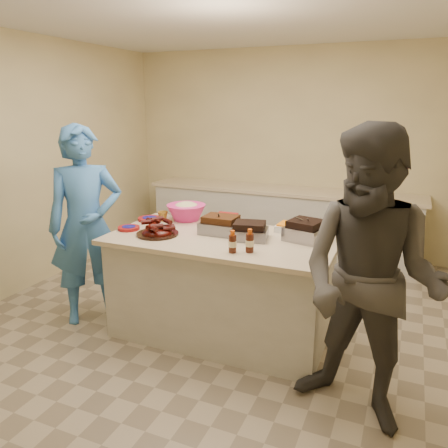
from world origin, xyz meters
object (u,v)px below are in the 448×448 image
at_px(plastic_cup, 163,221).
at_px(guest_gray, 357,415).
at_px(bbq_bottle_b, 250,252).
at_px(island, 222,333).
at_px(mustard_bottle, 215,230).
at_px(bbq_bottle_a, 232,252).
at_px(rib_platter, 158,235).
at_px(coleslaw_bowl, 186,220).
at_px(roasting_pan, 305,240).
at_px(guest_blue, 94,317).

relative_size(plastic_cup, guest_gray, 0.05).
bearing_deg(guest_gray, plastic_cup, 173.25).
bearing_deg(bbq_bottle_b, island, 142.00).
xyz_separation_m(island, mustard_bottle, (-0.14, 0.17, 0.90)).
height_order(bbq_bottle_a, plastic_cup, bbq_bottle_a).
relative_size(island, bbq_bottle_b, 10.50).
relative_size(rib_platter, plastic_cup, 3.68).
relative_size(coleslaw_bowl, plastic_cup, 3.82).
distance_m(bbq_bottle_a, guest_gray, 1.39).
height_order(roasting_pan, mustard_bottle, mustard_bottle).
bearing_deg(bbq_bottle_b, coleslaw_bowl, 143.74).
bearing_deg(bbq_bottle_a, bbq_bottle_b, 27.01).
distance_m(island, plastic_cup, 1.18).
bearing_deg(coleslaw_bowl, bbq_bottle_a, -42.65).
bearing_deg(plastic_cup, mustard_bottle, -8.21).
distance_m(roasting_pan, guest_blue, 2.15).
bearing_deg(plastic_cup, bbq_bottle_a, -31.56).
relative_size(island, coleslaw_bowl, 5.08).
distance_m(roasting_pan, guest_gray, 1.36).
bearing_deg(guest_blue, roasting_pan, -30.90).
xyz_separation_m(island, plastic_cup, (-0.72, 0.26, 0.90)).
bearing_deg(coleslaw_bowl, rib_platter, -89.44).
xyz_separation_m(bbq_bottle_a, bbq_bottle_b, (0.12, 0.06, 0.00)).
height_order(roasting_pan, guest_blue, roasting_pan).
xyz_separation_m(roasting_pan, guest_blue, (-1.92, -0.40, -0.90)).
bearing_deg(island, bbq_bottle_a, -55.47).
distance_m(bbq_bottle_a, plastic_cup, 1.12).
xyz_separation_m(coleslaw_bowl, guest_blue, (-0.72, -0.59, -0.90)).
xyz_separation_m(plastic_cup, guest_blue, (-0.53, -0.47, -0.90)).
height_order(island, mustard_bottle, mustard_bottle).
bearing_deg(guest_blue, mustard_bottle, -23.74).
distance_m(island, coleslaw_bowl, 1.11).
bearing_deg(roasting_pan, bbq_bottle_b, -110.78).
relative_size(rib_platter, guest_gray, 0.19).
height_order(rib_platter, guest_blue, rib_platter).
height_order(island, bbq_bottle_b, bbq_bottle_b).
height_order(bbq_bottle_a, bbq_bottle_b, bbq_bottle_b).
height_order(roasting_pan, plastic_cup, roasting_pan).
xyz_separation_m(bbq_bottle_b, guest_blue, (-1.60, 0.06, -0.90)).
xyz_separation_m(rib_platter, mustard_bottle, (0.38, 0.33, 0.00)).
relative_size(rib_platter, bbq_bottle_b, 1.99).
xyz_separation_m(island, rib_platter, (-0.53, -0.16, 0.90)).
relative_size(rib_platter, roasting_pan, 1.25).
xyz_separation_m(island, bbq_bottle_a, (0.23, -0.33, 0.90)).
bearing_deg(mustard_bottle, guest_blue, -160.92).
relative_size(bbq_bottle_a, plastic_cup, 1.76).
xyz_separation_m(rib_platter, bbq_bottle_a, (0.76, -0.17, 0.00)).
bearing_deg(bbq_bottle_a, island, 125.10).
relative_size(mustard_bottle, guest_gray, 0.06).
bearing_deg(bbq_bottle_a, guest_blue, 175.32).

